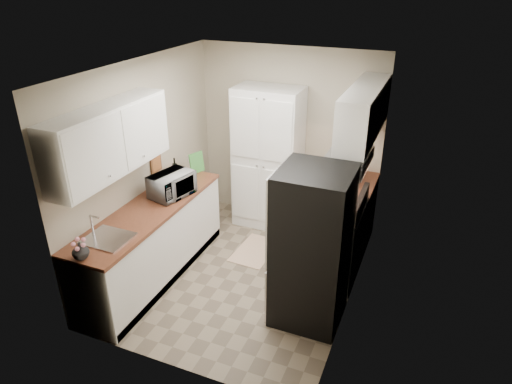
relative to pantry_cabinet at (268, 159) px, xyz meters
The scene contains 16 objects.
ground 1.66m from the pantry_cabinet, 81.35° to the right, with size 3.20×3.20×0.00m, color #7A6B56.
room_shell 1.48m from the pantry_cabinet, 82.18° to the right, with size 2.64×3.24×2.52m.
pantry_cabinet is the anchor object (origin of this frame).
base_cabinet_left 2.00m from the pantry_cabinet, 114.36° to the right, with size 0.60×2.30×0.88m, color white.
countertop_left 1.92m from the pantry_cabinet, 114.36° to the right, with size 0.63×2.33×0.04m, color brown.
base_cabinet_right 1.32m from the pantry_cabinet, ahead, with size 0.60×0.80×0.88m, color white.
countertop_right 1.20m from the pantry_cabinet, ahead, with size 0.63×0.83×0.04m, color brown.
electric_range 1.58m from the pantry_cabinet, 38.22° to the right, with size 0.71×0.78×1.13m.
refrigerator 2.07m from the pantry_cabinet, 56.54° to the right, with size 0.70×0.72×1.70m, color #B7B7BC.
microwave 1.54m from the pantry_cabinet, 117.57° to the right, with size 0.51×0.35×0.28m, color #A3A3A8.
wine_bottle 1.31m from the pantry_cabinet, 135.71° to the right, with size 0.07×0.07×0.26m, color black.
flower_vase 2.95m from the pantry_cabinet, 105.73° to the right, with size 0.16×0.16×0.17m, color silver.
cutting_board 1.00m from the pantry_cabinet, 141.32° to the right, with size 0.02×0.22×0.28m, color #3E913B.
toaster_oven 1.15m from the pantry_cabinet, ahead, with size 0.32×0.41×0.24m, color #B1B3B7.
fruit_basket 1.20m from the pantry_cabinet, ahead, with size 0.23×0.23×0.10m, color #E74117, non-canonical shape.
kitchen_mat 1.29m from the pantry_cabinet, 80.07° to the right, with size 0.47×0.75×0.01m, color #D8AF8E.
Camera 1 is at (1.90, -4.22, 3.38)m, focal length 32.00 mm.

